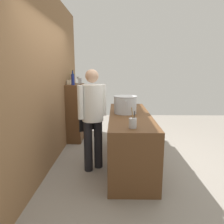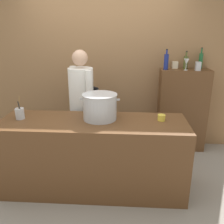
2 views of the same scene
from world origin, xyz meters
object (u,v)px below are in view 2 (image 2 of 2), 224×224
(wine_bottle_green, at_px, (201,61))
(wine_glass_tall, at_px, (186,62))
(stockpot_large, at_px, (100,107))
(utensil_crock, at_px, (20,113))
(chef, at_px, (82,101))
(spice_tin_silver, at_px, (198,66))
(spice_tin_cream, at_px, (175,65))
(butter_jar, at_px, (161,118))
(wine_bottle_olive, at_px, (186,62))
(wine_bottle_cobalt, at_px, (166,61))

(wine_bottle_green, bearing_deg, wine_glass_tall, -147.19)
(stockpot_large, distance_m, utensil_crock, 0.95)
(chef, distance_m, wine_bottle_green, 1.94)
(spice_tin_silver, bearing_deg, spice_tin_cream, 146.21)
(butter_jar, height_order, wine_bottle_olive, wine_bottle_olive)
(butter_jar, distance_m, spice_tin_silver, 1.29)
(spice_tin_silver, bearing_deg, chef, -164.40)
(spice_tin_silver, bearing_deg, butter_jar, -122.03)
(butter_jar, bearing_deg, chef, 151.93)
(wine_bottle_olive, relative_size, wine_bottle_green, 0.84)
(utensil_crock, xyz_separation_m, spice_tin_silver, (2.31, 1.07, 0.42))
(chef, distance_m, wine_bottle_olive, 1.70)
(wine_bottle_cobalt, distance_m, wine_glass_tall, 0.30)
(chef, xyz_separation_m, wine_bottle_cobalt, (1.21, 0.55, 0.48))
(wine_bottle_olive, xyz_separation_m, spice_tin_cream, (-0.15, 0.06, -0.05))
(stockpot_large, bearing_deg, spice_tin_cream, 48.91)
(chef, height_order, spice_tin_silver, chef)
(stockpot_large, xyz_separation_m, wine_bottle_olive, (1.21, 1.15, 0.38))
(chef, relative_size, wine_bottle_cobalt, 5.42)
(chef, xyz_separation_m, stockpot_large, (0.31, -0.54, 0.09))
(wine_bottle_cobalt, bearing_deg, wine_bottle_green, 10.87)
(spice_tin_cream, bearing_deg, wine_bottle_olive, -21.60)
(spice_tin_silver, bearing_deg, wine_bottle_cobalt, 170.27)
(spice_tin_cream, bearing_deg, butter_jar, -105.34)
(utensil_crock, bearing_deg, wine_bottle_green, 27.59)
(chef, height_order, wine_glass_tall, chef)
(stockpot_large, bearing_deg, spice_tin_silver, 36.60)
(utensil_crock, height_order, spice_tin_cream, spice_tin_cream)
(wine_bottle_cobalt, bearing_deg, utensil_crock, -148.22)
(chef, relative_size, spice_tin_silver, 12.79)
(utensil_crock, bearing_deg, wine_glass_tall, 26.94)
(chef, xyz_separation_m, wine_bottle_green, (1.76, 0.65, 0.49))
(stockpot_large, relative_size, wine_bottle_olive, 1.71)
(chef, height_order, spice_tin_cream, chef)
(chef, distance_m, spice_tin_silver, 1.79)
(spice_tin_silver, height_order, spice_tin_cream, spice_tin_silver)
(butter_jar, bearing_deg, spice_tin_silver, 57.97)
(stockpot_large, height_order, wine_glass_tall, wine_glass_tall)
(chef, relative_size, wine_glass_tall, 9.64)
(wine_bottle_cobalt, bearing_deg, wine_bottle_olive, 11.78)
(stockpot_large, height_order, spice_tin_silver, spice_tin_silver)
(wine_bottle_cobalt, bearing_deg, wine_glass_tall, -11.50)
(wine_bottle_green, distance_m, spice_tin_silver, 0.21)
(wine_bottle_green, relative_size, spice_tin_silver, 2.48)
(butter_jar, bearing_deg, spice_tin_cream, 74.66)
(wine_bottle_olive, distance_m, wine_glass_tall, 0.13)
(wine_bottle_olive, xyz_separation_m, wine_bottle_green, (0.23, 0.04, 0.02))
(butter_jar, relative_size, wine_bottle_green, 0.27)
(wine_bottle_olive, height_order, wine_glass_tall, wine_bottle_olive)
(stockpot_large, distance_m, wine_glass_tall, 1.62)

